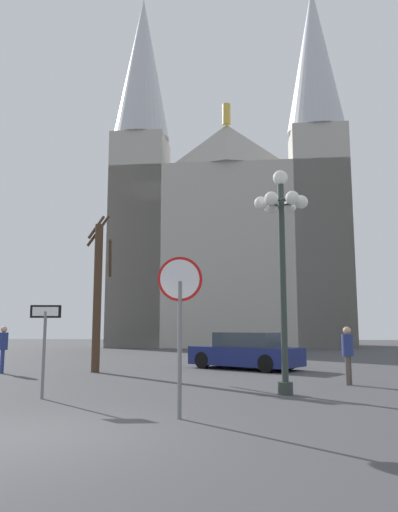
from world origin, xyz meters
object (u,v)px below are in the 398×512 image
(bare_tree, at_px, (98,292))
(parked_car_near_navy, at_px, (246,352))
(pedestrian_walking, at_px, (3,345))
(one_way_arrow_sign, at_px, (45,336))
(pedestrian_standing, at_px, (348,350))
(stop_sign, at_px, (180,303))
(street_lamp, at_px, (282,238))
(cathedral, at_px, (229,229))

(bare_tree, bearing_deg, parked_car_near_navy, 20.38)
(pedestrian_walking, bearing_deg, one_way_arrow_sign, -54.86)
(one_way_arrow_sign, xyz_separation_m, pedestrian_standing, (7.38, 3.55, -0.42))
(stop_sign, height_order, one_way_arrow_sign, stop_sign)
(one_way_arrow_sign, height_order, pedestrian_walking, one_way_arrow_sign)
(one_way_arrow_sign, relative_size, street_lamp, 0.38)
(one_way_arrow_sign, distance_m, pedestrian_standing, 8.20)
(one_way_arrow_sign, bearing_deg, parked_car_near_navy, 62.67)
(stop_sign, xyz_separation_m, parked_car_near_navy, (0.97, 10.66, -1.37))
(pedestrian_standing, bearing_deg, cathedral, 99.67)
(street_lamp, xyz_separation_m, pedestrian_standing, (1.88, 2.23, -2.83))
(bare_tree, xyz_separation_m, parked_car_near_navy, (5.38, 2.00, -2.22))
(street_lamp, bearing_deg, parked_car_near_navy, 98.37)
(street_lamp, bearing_deg, stop_sign, -120.98)
(pedestrian_walking, relative_size, pedestrian_standing, 1.02)
(bare_tree, bearing_deg, pedestrian_walking, -165.46)
(stop_sign, distance_m, bare_tree, 9.76)
(cathedral, bearing_deg, pedestrian_standing, -80.33)
(stop_sign, height_order, pedestrian_standing, stop_sign)
(bare_tree, distance_m, pedestrian_standing, 9.06)
(one_way_arrow_sign, height_order, bare_tree, bare_tree)
(stop_sign, relative_size, street_lamp, 0.52)
(cathedral, relative_size, bare_tree, 5.49)
(one_way_arrow_sign, bearing_deg, street_lamp, 13.48)
(pedestrian_walking, distance_m, pedestrian_standing, 11.66)
(stop_sign, bearing_deg, street_lamp, 59.02)
(one_way_arrow_sign, height_order, street_lamp, street_lamp)
(stop_sign, bearing_deg, pedestrian_standing, 55.17)
(cathedral, height_order, parked_car_near_navy, cathedral)
(cathedral, xyz_separation_m, one_way_arrow_sign, (-2.60, -31.62, -8.81))
(parked_car_near_navy, height_order, pedestrian_walking, pedestrian_walking)
(cathedral, bearing_deg, street_lamp, -84.53)
(pedestrian_walking, bearing_deg, cathedral, 75.54)
(one_way_arrow_sign, bearing_deg, cathedral, 85.30)
(street_lamp, distance_m, pedestrian_walking, 10.92)
(stop_sign, height_order, pedestrian_walking, stop_sign)
(stop_sign, relative_size, bare_tree, 0.49)
(pedestrian_standing, bearing_deg, one_way_arrow_sign, -154.30)
(parked_car_near_navy, bearing_deg, pedestrian_standing, -59.62)
(street_lamp, xyz_separation_m, pedestrian_walking, (-9.57, 4.46, -2.82))
(cathedral, height_order, stop_sign, cathedral)
(cathedral, relative_size, one_way_arrow_sign, 15.29)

